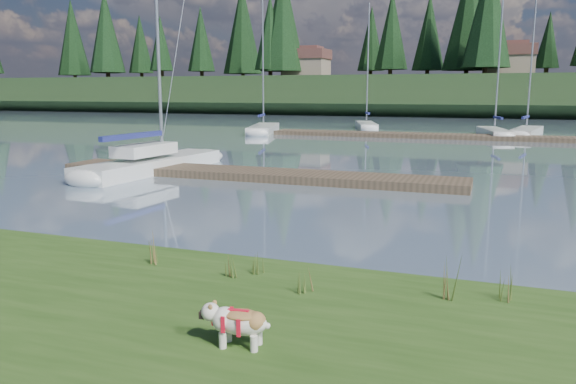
% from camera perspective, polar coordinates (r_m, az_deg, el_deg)
% --- Properties ---
extents(ground, '(200.00, 200.00, 0.00)m').
position_cam_1_polar(ground, '(40.79, 13.70, 5.37)').
color(ground, '#768CA1').
rests_on(ground, ground).
extents(bank, '(60.00, 9.00, 0.35)m').
position_cam_1_polar(bank, '(7.08, -24.32, -16.84)').
color(bank, '#32511C').
rests_on(bank, ground).
extents(ridge, '(200.00, 20.00, 5.00)m').
position_cam_1_polar(ridge, '(83.52, 17.24, 9.29)').
color(ridge, black).
rests_on(ridge, ground).
extents(bulldog, '(0.84, 0.41, 0.50)m').
position_cam_1_polar(bulldog, '(6.70, -5.06, -12.90)').
color(bulldog, silver).
rests_on(bulldog, bank).
extents(sailboat_main, '(2.39, 8.76, 12.47)m').
position_cam_1_polar(sailboat_main, '(24.15, -12.71, 3.21)').
color(sailboat_main, silver).
rests_on(sailboat_main, ground).
extents(dock_near, '(16.00, 2.00, 0.30)m').
position_cam_1_polar(dock_near, '(21.44, -3.68, 1.84)').
color(dock_near, '#4C3D2C').
rests_on(dock_near, ground).
extents(dock_far, '(26.00, 2.20, 0.30)m').
position_cam_1_polar(dock_far, '(40.60, 16.52, 5.43)').
color(dock_far, '#4C3D2C').
rests_on(dock_far, ground).
extents(sailboat_bg_0, '(3.83, 8.70, 12.34)m').
position_cam_1_polar(sailboat_bg_0, '(45.60, -2.38, 6.54)').
color(sailboat_bg_0, silver).
rests_on(sailboat_bg_0, ground).
extents(sailboat_bg_1, '(3.44, 7.09, 10.56)m').
position_cam_1_polar(sailboat_bg_1, '(49.63, 7.89, 6.77)').
color(sailboat_bg_1, silver).
rests_on(sailboat_bg_1, ground).
extents(sailboat_bg_2, '(2.83, 7.19, 10.70)m').
position_cam_1_polar(sailboat_bg_2, '(43.87, 20.06, 5.80)').
color(sailboat_bg_2, silver).
rests_on(sailboat_bg_2, ground).
extents(sailboat_bg_3, '(2.89, 7.88, 11.39)m').
position_cam_1_polar(sailboat_bg_3, '(45.64, 23.16, 5.74)').
color(sailboat_bg_3, silver).
rests_on(sailboat_bg_3, ground).
extents(weed_0, '(0.17, 0.14, 0.49)m').
position_cam_1_polar(weed_0, '(9.04, -6.07, -7.40)').
color(weed_0, '#475B23').
rests_on(weed_0, bank).
extents(weed_1, '(0.17, 0.14, 0.41)m').
position_cam_1_polar(weed_1, '(9.21, -3.23, -7.24)').
color(weed_1, '#475B23').
rests_on(weed_1, bank).
extents(weed_2, '(0.17, 0.14, 0.72)m').
position_cam_1_polar(weed_2, '(8.36, 16.25, -8.56)').
color(weed_2, '#475B23').
rests_on(weed_2, bank).
extents(weed_3, '(0.17, 0.14, 0.63)m').
position_cam_1_polar(weed_3, '(9.95, -13.43, -5.63)').
color(weed_3, '#475B23').
rests_on(weed_3, bank).
extents(weed_4, '(0.17, 0.14, 0.39)m').
position_cam_1_polar(weed_4, '(8.35, 1.81, -9.15)').
color(weed_4, '#475B23').
rests_on(weed_4, bank).
extents(weed_5, '(0.17, 0.14, 0.53)m').
position_cam_1_polar(weed_5, '(8.63, 21.15, -8.81)').
color(weed_5, '#475B23').
rests_on(weed_5, bank).
extents(mud_lip, '(60.00, 0.50, 0.14)m').
position_cam_1_polar(mud_lip, '(10.43, -7.08, -7.80)').
color(mud_lip, '#33281C').
rests_on(mud_lip, ground).
extents(conifer_0, '(5.72, 5.72, 14.15)m').
position_cam_1_polar(conifer_0, '(98.12, -18.01, 15.27)').
color(conifer_0, '#382619').
rests_on(conifer_0, ridge).
extents(conifer_1, '(4.40, 4.40, 11.30)m').
position_cam_1_polar(conifer_1, '(93.15, -8.83, 15.09)').
color(conifer_1, '#382619').
rests_on(conifer_1, ridge).
extents(conifer_2, '(6.60, 6.60, 16.05)m').
position_cam_1_polar(conifer_2, '(84.42, -0.54, 17.26)').
color(conifer_2, '#382619').
rests_on(conifer_2, ridge).
extents(conifer_3, '(4.84, 4.84, 12.25)m').
position_cam_1_polar(conifer_3, '(84.10, 10.47, 15.89)').
color(conifer_3, '#382619').
rests_on(conifer_3, ridge).
extents(conifer_4, '(6.16, 6.16, 15.10)m').
position_cam_1_polar(conifer_4, '(77.04, 19.70, 17.02)').
color(conifer_4, '#382619').
rests_on(conifer_4, ridge).
extents(house_0, '(6.30, 5.30, 4.65)m').
position_cam_1_polar(house_0, '(84.77, 1.90, 13.00)').
color(house_0, gray).
rests_on(house_0, ridge).
extents(house_1, '(6.30, 5.30, 4.65)m').
position_cam_1_polar(house_1, '(81.51, 21.66, 12.41)').
color(house_1, gray).
rests_on(house_1, ridge).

